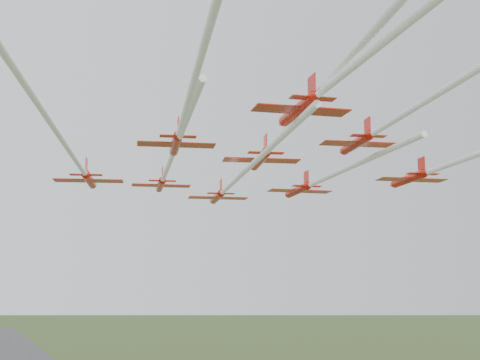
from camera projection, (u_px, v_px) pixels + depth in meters
name	position (u px, v px, depth m)	size (l,w,h in m)	color
jet_lead	(233.00, 182.00, 91.93)	(16.64, 60.83, 2.81)	red
jet_row2_left	(167.00, 168.00, 82.51)	(14.97, 54.77, 2.49)	red
jet_row2_right	(318.00, 182.00, 91.40)	(10.73, 43.94, 2.80)	red
jet_row3_left	(75.00, 159.00, 68.49)	(17.79, 53.52, 2.50)	red
jet_row3_mid	(286.00, 130.00, 69.97)	(19.80, 63.84, 2.93)	red
jet_row3_right	(466.00, 158.00, 74.43)	(14.87, 58.25, 2.72)	red
jet_row4_left	(191.00, 92.00, 50.95)	(18.45, 65.30, 2.41)	red
jet_row4_right	(412.00, 109.00, 59.63)	(15.21, 56.00, 2.50)	red
jet_trail_solo	(354.00, 65.00, 47.45)	(11.54, 52.19, 2.58)	red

